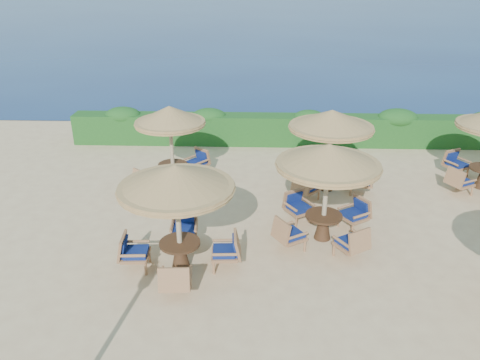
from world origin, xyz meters
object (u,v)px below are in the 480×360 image
(cafe_set_1, at_px, (327,177))
(cafe_set_4, at_px, (330,135))
(cafe_set_0, at_px, (177,201))
(cafe_set_3, at_px, (171,130))

(cafe_set_1, bearing_deg, cafe_set_4, 80.60)
(cafe_set_0, distance_m, cafe_set_4, 6.07)
(cafe_set_1, distance_m, cafe_set_3, 5.60)
(cafe_set_0, height_order, cafe_set_4, same)
(cafe_set_3, relative_size, cafe_set_4, 0.96)
(cafe_set_0, xyz_separation_m, cafe_set_4, (4.05, 4.52, 0.09))
(cafe_set_1, xyz_separation_m, cafe_set_4, (0.51, 3.05, 0.09))
(cafe_set_3, bearing_deg, cafe_set_1, -36.40)
(cafe_set_0, xyz_separation_m, cafe_set_1, (3.54, 1.46, -0.00))
(cafe_set_1, distance_m, cafe_set_4, 3.10)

